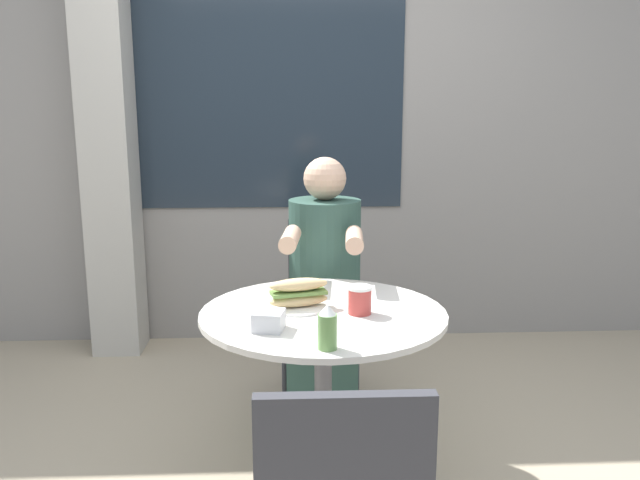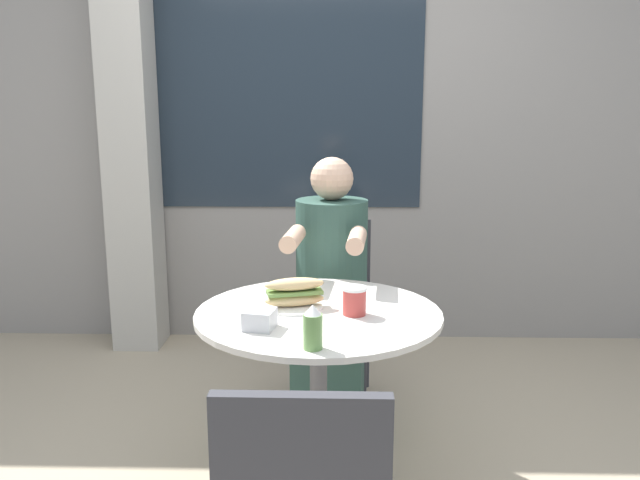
{
  "view_description": "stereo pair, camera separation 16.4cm",
  "coord_description": "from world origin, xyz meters",
  "px_view_note": "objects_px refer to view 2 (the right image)",
  "views": [
    {
      "loc": [
        -0.11,
        -2.01,
        1.39
      ],
      "look_at": [
        0.0,
        0.22,
        0.93
      ],
      "focal_mm": 35.0,
      "sensor_mm": 36.0,
      "label": 1
    },
    {
      "loc": [
        0.05,
        -2.01,
        1.39
      ],
      "look_at": [
        0.0,
        0.22,
        0.93
      ],
      "focal_mm": 35.0,
      "sensor_mm": 36.0,
      "label": 2
    }
  ],
  "objects_px": {
    "drink_cup": "(354,301)",
    "condiment_bottle": "(313,328)",
    "diner_chair": "(333,292)",
    "cafe_table": "(318,363)",
    "sandwich_on_plate": "(295,295)",
    "seated_diner": "(331,312)"
  },
  "relations": [
    {
      "from": "drink_cup",
      "to": "condiment_bottle",
      "type": "height_order",
      "value": "condiment_bottle"
    },
    {
      "from": "diner_chair",
      "to": "condiment_bottle",
      "type": "height_order",
      "value": "diner_chair"
    },
    {
      "from": "cafe_table",
      "to": "drink_cup",
      "type": "xyz_separation_m",
      "value": [
        0.12,
        -0.03,
        0.24
      ]
    },
    {
      "from": "diner_chair",
      "to": "sandwich_on_plate",
      "type": "bearing_deg",
      "value": 87.02
    },
    {
      "from": "seated_diner",
      "to": "sandwich_on_plate",
      "type": "relative_size",
      "value": 5.61
    },
    {
      "from": "condiment_bottle",
      "to": "cafe_table",
      "type": "bearing_deg",
      "value": 88.87
    },
    {
      "from": "diner_chair",
      "to": "condiment_bottle",
      "type": "relative_size",
      "value": 6.66
    },
    {
      "from": "diner_chair",
      "to": "seated_diner",
      "type": "height_order",
      "value": "seated_diner"
    },
    {
      "from": "cafe_table",
      "to": "condiment_bottle",
      "type": "bearing_deg",
      "value": -91.13
    },
    {
      "from": "diner_chair",
      "to": "seated_diner",
      "type": "distance_m",
      "value": 0.34
    },
    {
      "from": "sandwich_on_plate",
      "to": "seated_diner",
      "type": "bearing_deg",
      "value": 77.9
    },
    {
      "from": "seated_diner",
      "to": "diner_chair",
      "type": "bearing_deg",
      "value": -86.59
    },
    {
      "from": "seated_diner",
      "to": "condiment_bottle",
      "type": "xyz_separation_m",
      "value": [
        -0.04,
        -0.93,
        0.26
      ]
    },
    {
      "from": "drink_cup",
      "to": "condiment_bottle",
      "type": "xyz_separation_m",
      "value": [
        -0.13,
        -0.31,
        0.02
      ]
    },
    {
      "from": "seated_diner",
      "to": "cafe_table",
      "type": "bearing_deg",
      "value": 91.67
    },
    {
      "from": "condiment_bottle",
      "to": "drink_cup",
      "type": "bearing_deg",
      "value": 67.71
    },
    {
      "from": "cafe_table",
      "to": "drink_cup",
      "type": "height_order",
      "value": "drink_cup"
    },
    {
      "from": "seated_diner",
      "to": "sandwich_on_plate",
      "type": "distance_m",
      "value": 0.62
    },
    {
      "from": "cafe_table",
      "to": "drink_cup",
      "type": "relative_size",
      "value": 8.8
    },
    {
      "from": "cafe_table",
      "to": "diner_chair",
      "type": "height_order",
      "value": "diner_chair"
    },
    {
      "from": "cafe_table",
      "to": "diner_chair",
      "type": "xyz_separation_m",
      "value": [
        0.05,
        0.93,
        -0.02
      ]
    },
    {
      "from": "diner_chair",
      "to": "cafe_table",
      "type": "bearing_deg",
      "value": 92.3
    }
  ]
}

